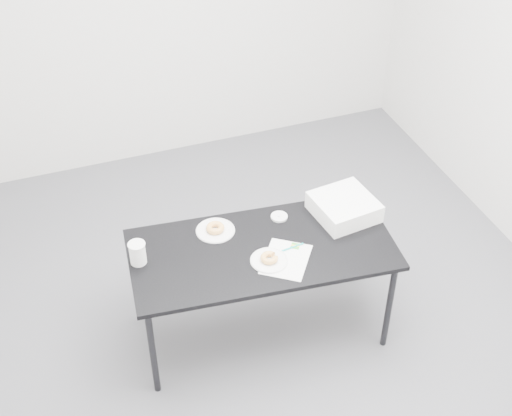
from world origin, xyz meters
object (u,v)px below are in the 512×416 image
object	(u,v)px
scorecard	(286,259)
plate_near	(269,260)
plate_far	(215,231)
donut_far	(215,228)
donut_near	(269,258)
coffee_cup	(138,253)
pen	(292,247)
bakery_box	(344,207)
table	(262,255)

from	to	relation	value
scorecard	plate_near	xyz separation A→B (m)	(-0.09, 0.02, 0.00)
plate_far	donut_far	size ratio (longest dim) A/B	2.13
plate_near	plate_far	bearing A→B (deg)	120.41
donut_near	coffee_cup	xyz separation A→B (m)	(-0.67, 0.24, 0.04)
plate_far	pen	bearing A→B (deg)	-38.69
plate_near	bakery_box	bearing A→B (deg)	22.26
plate_far	plate_near	bearing A→B (deg)	-59.59
coffee_cup	donut_far	bearing A→B (deg)	12.68
coffee_cup	bakery_box	bearing A→B (deg)	-0.40
table	scorecard	distance (m)	0.17
scorecard	bakery_box	xyz separation A→B (m)	(0.46, 0.25, 0.05)
plate_far	bakery_box	distance (m)	0.77
plate_near	plate_far	world-z (taller)	plate_near
donut_near	plate_far	bearing A→B (deg)	120.41
plate_near	table	bearing A→B (deg)	89.62
bakery_box	donut_far	bearing A→B (deg)	164.45
table	donut_far	bearing A→B (deg)	137.42
bakery_box	donut_near	bearing A→B (deg)	-164.67
scorecard	plate_far	distance (m)	0.46
donut_far	plate_near	bearing A→B (deg)	-59.59
donut_near	donut_far	bearing A→B (deg)	120.41
scorecard	pen	bearing A→B (deg)	83.00
table	plate_far	size ratio (longest dim) A/B	6.86
scorecard	donut_far	xyz separation A→B (m)	(-0.29, 0.36, 0.02)
donut_near	donut_far	world-z (taller)	same
plate_near	pen	bearing A→B (deg)	18.82
donut_near	plate_far	size ratio (longest dim) A/B	0.44
donut_near	coffee_cup	world-z (taller)	coffee_cup
pen	donut_far	xyz separation A→B (m)	(-0.36, 0.29, 0.02)
plate_far	scorecard	bearing A→B (deg)	-51.09
scorecard	plate_near	size ratio (longest dim) A/B	1.44
pen	table	bearing A→B (deg)	151.58
plate_near	donut_near	size ratio (longest dim) A/B	2.13
scorecard	donut_near	world-z (taller)	donut_near
donut_near	plate_far	world-z (taller)	donut_near
plate_near	coffee_cup	world-z (taller)	coffee_cup
pen	donut_near	world-z (taller)	donut_near
scorecard	donut_far	distance (m)	0.47
donut_far	bakery_box	bearing A→B (deg)	-8.62
donut_far	bakery_box	distance (m)	0.77
donut_far	plate_far	bearing A→B (deg)	0.00
table	plate_near	bearing A→B (deg)	-84.57
plate_near	plate_far	size ratio (longest dim) A/B	0.93
pen	plate_far	world-z (taller)	pen
bakery_box	scorecard	bearing A→B (deg)	-158.96
pen	donut_near	size ratio (longest dim) A/B	1.42
donut_near	coffee_cup	bearing A→B (deg)	160.65
pen	donut_near	bearing A→B (deg)	-168.50
pen	donut_near	xyz separation A→B (m)	(-0.16, -0.05, 0.02)
donut_near	bakery_box	xyz separation A→B (m)	(0.56, 0.23, 0.03)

